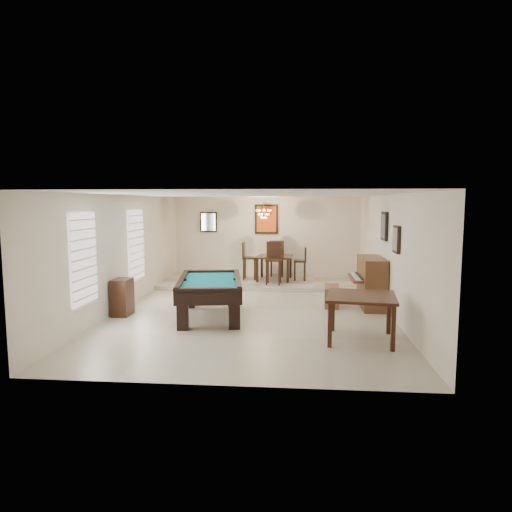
# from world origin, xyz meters

# --- Properties ---
(ground_plane) EXTENTS (6.00, 9.00, 0.02)m
(ground_plane) POSITION_xyz_m (0.00, 0.00, -0.01)
(ground_plane) COLOR beige
(wall_back) EXTENTS (6.00, 0.04, 2.60)m
(wall_back) POSITION_xyz_m (0.00, 4.50, 1.30)
(wall_back) COLOR silver
(wall_back) RESTS_ON ground_plane
(wall_front) EXTENTS (6.00, 0.04, 2.60)m
(wall_front) POSITION_xyz_m (0.00, -4.50, 1.30)
(wall_front) COLOR silver
(wall_front) RESTS_ON ground_plane
(wall_left) EXTENTS (0.04, 9.00, 2.60)m
(wall_left) POSITION_xyz_m (-3.00, 0.00, 1.30)
(wall_left) COLOR silver
(wall_left) RESTS_ON ground_plane
(wall_right) EXTENTS (0.04, 9.00, 2.60)m
(wall_right) POSITION_xyz_m (3.00, 0.00, 1.30)
(wall_right) COLOR silver
(wall_right) RESTS_ON ground_plane
(ceiling) EXTENTS (6.00, 9.00, 0.04)m
(ceiling) POSITION_xyz_m (0.00, 0.00, 2.60)
(ceiling) COLOR white
(ceiling) RESTS_ON wall_back
(dining_step) EXTENTS (6.00, 2.50, 0.12)m
(dining_step) POSITION_xyz_m (0.00, 3.25, 0.06)
(dining_step) COLOR beige
(dining_step) RESTS_ON ground_plane
(window_left_front) EXTENTS (0.06, 1.00, 1.70)m
(window_left_front) POSITION_xyz_m (-2.97, -2.20, 1.40)
(window_left_front) COLOR white
(window_left_front) RESTS_ON wall_left
(window_left_rear) EXTENTS (0.06, 1.00, 1.70)m
(window_left_rear) POSITION_xyz_m (-2.97, 0.60, 1.40)
(window_left_rear) COLOR white
(window_left_rear) RESTS_ON wall_left
(pool_table) EXTENTS (1.64, 2.55, 0.79)m
(pool_table) POSITION_xyz_m (-0.85, -0.87, 0.40)
(pool_table) COLOR black
(pool_table) RESTS_ON ground_plane
(square_table) EXTENTS (1.32, 1.32, 0.81)m
(square_table) POSITION_xyz_m (2.11, -2.27, 0.41)
(square_table) COLOR black
(square_table) RESTS_ON ground_plane
(upright_piano) EXTENTS (0.78, 1.40, 1.17)m
(upright_piano) POSITION_xyz_m (2.59, 0.40, 0.58)
(upright_piano) COLOR brown
(upright_piano) RESTS_ON ground_plane
(piano_bench) EXTENTS (0.38, 0.87, 0.47)m
(piano_bench) POSITION_xyz_m (1.81, 0.43, 0.24)
(piano_bench) COLOR brown
(piano_bench) RESTS_ON ground_plane
(apothecary_chest) EXTENTS (0.35, 0.53, 0.79)m
(apothecary_chest) POSITION_xyz_m (-2.78, -0.87, 0.40)
(apothecary_chest) COLOR black
(apothecary_chest) RESTS_ON ground_plane
(dining_table) EXTENTS (1.10, 1.10, 0.85)m
(dining_table) POSITION_xyz_m (0.32, 3.27, 0.54)
(dining_table) COLOR black
(dining_table) RESTS_ON dining_step
(flower_vase) EXTENTS (0.18, 0.18, 0.24)m
(flower_vase) POSITION_xyz_m (0.32, 3.27, 1.09)
(flower_vase) COLOR #A6170E
(flower_vase) RESTS_ON dining_table
(dining_chair_south) EXTENTS (0.47, 0.47, 1.21)m
(dining_chair_south) POSITION_xyz_m (0.33, 2.50, 0.72)
(dining_chair_south) COLOR black
(dining_chair_south) RESTS_ON dining_step
(dining_chair_north) EXTENTS (0.45, 0.45, 1.14)m
(dining_chair_north) POSITION_xyz_m (0.36, 3.97, 0.69)
(dining_chair_north) COLOR black
(dining_chair_north) RESTS_ON dining_step
(dining_chair_west) EXTENTS (0.42, 0.42, 1.13)m
(dining_chair_west) POSITION_xyz_m (-0.42, 3.29, 0.68)
(dining_chair_west) COLOR black
(dining_chair_west) RESTS_ON dining_step
(dining_chair_east) EXTENTS (0.37, 0.37, 0.99)m
(dining_chair_east) POSITION_xyz_m (1.08, 3.29, 0.61)
(dining_chair_east) COLOR black
(dining_chair_east) RESTS_ON dining_step
(chandelier) EXTENTS (0.44, 0.44, 0.60)m
(chandelier) POSITION_xyz_m (0.00, 3.20, 2.20)
(chandelier) COLOR #FFE5B2
(chandelier) RESTS_ON ceiling
(back_painting) EXTENTS (0.75, 0.06, 0.95)m
(back_painting) POSITION_xyz_m (0.00, 4.46, 1.90)
(back_painting) COLOR #D84C14
(back_painting) RESTS_ON wall_back
(back_mirror) EXTENTS (0.55, 0.06, 0.65)m
(back_mirror) POSITION_xyz_m (-1.90, 4.46, 1.80)
(back_mirror) COLOR white
(back_mirror) RESTS_ON wall_back
(right_picture_upper) EXTENTS (0.06, 0.55, 0.65)m
(right_picture_upper) POSITION_xyz_m (2.96, 0.30, 1.90)
(right_picture_upper) COLOR slate
(right_picture_upper) RESTS_ON wall_right
(right_picture_lower) EXTENTS (0.06, 0.45, 0.55)m
(right_picture_lower) POSITION_xyz_m (2.96, -1.00, 1.70)
(right_picture_lower) COLOR gray
(right_picture_lower) RESTS_ON wall_right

